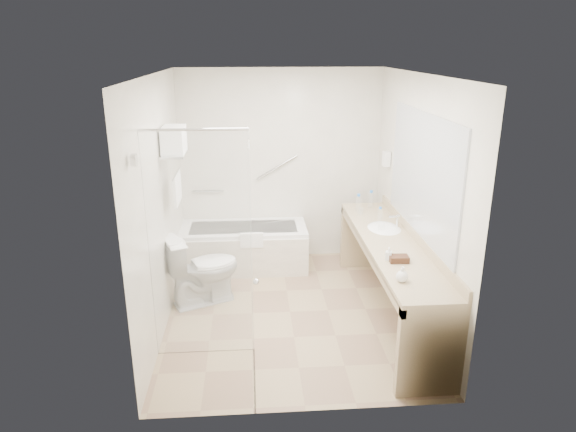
{
  "coord_description": "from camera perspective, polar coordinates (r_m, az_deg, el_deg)",
  "views": [
    {
      "loc": [
        -0.39,
        -4.95,
        2.76
      ],
      "look_at": [
        0.0,
        0.3,
        1.0
      ],
      "focal_mm": 32.0,
      "sensor_mm": 36.0,
      "label": 1
    }
  ],
  "objects": [
    {
      "name": "drinking_glass_near",
      "position": [
        6.13,
        8.09,
        0.55
      ],
      "size": [
        0.07,
        0.07,
        0.08
      ],
      "primitive_type": "cylinder",
      "rotation": [
        0.0,
        0.0,
        -0.22
      ],
      "color": "silver",
      "rests_on": "vanity_counter"
    },
    {
      "name": "faucet",
      "position": [
        5.73,
        12.09,
        -0.54
      ],
      "size": [
        0.03,
        0.03,
        0.14
      ],
      "primitive_type": "cylinder",
      "color": "silver",
      "rests_on": "vanity_counter"
    },
    {
      "name": "grab_bar_short",
      "position": [
        6.78,
        -8.84,
        2.78
      ],
      "size": [
        0.4,
        0.03,
        0.03
      ],
      "primitive_type": "cylinder",
      "rotation": [
        0.0,
        1.57,
        0.0
      ],
      "color": "silver",
      "rests_on": "wall_back"
    },
    {
      "name": "water_bottle_left",
      "position": [
        6.21,
        7.82,
        1.39
      ],
      "size": [
        0.07,
        0.07,
        0.22
      ],
      "rotation": [
        0.0,
        0.0,
        -0.06
      ],
      "color": "silver",
      "rests_on": "vanity_counter"
    },
    {
      "name": "soap_bottle_b",
      "position": [
        4.47,
        12.57,
        -6.5
      ],
      "size": [
        0.14,
        0.16,
        0.11
      ],
      "primitive_type": "imported",
      "rotation": [
        0.0,
        0.0,
        0.28
      ],
      "color": "silver",
      "rests_on": "vanity_counter"
    },
    {
      "name": "wall_back",
      "position": [
        6.73,
        -0.82,
        5.52
      ],
      "size": [
        2.6,
        0.1,
        2.5
      ],
      "primitive_type": "cube",
      "color": "beige",
      "rests_on": "ground"
    },
    {
      "name": "floor",
      "position": [
        5.68,
        0.23,
        -10.59
      ],
      "size": [
        3.2,
        3.2,
        0.0
      ],
      "primitive_type": "plane",
      "color": "#9F8762",
      "rests_on": "ground"
    },
    {
      "name": "wall_right",
      "position": [
        5.44,
        14.03,
        1.82
      ],
      "size": [
        0.1,
        3.2,
        2.5
      ],
      "primitive_type": "cube",
      "color": "beige",
      "rests_on": "ground"
    },
    {
      "name": "towel_shelf",
      "position": [
        5.45,
        -12.51,
        7.42
      ],
      "size": [
        0.24,
        0.55,
        0.81
      ],
      "color": "silver",
      "rests_on": "wall_left"
    },
    {
      "name": "wall_left",
      "position": [
        5.25,
        -14.05,
        1.22
      ],
      "size": [
        0.1,
        3.2,
        2.5
      ],
      "primitive_type": "cube",
      "color": "beige",
      "rests_on": "ground"
    },
    {
      "name": "mirror",
      "position": [
        5.22,
        14.68,
        4.5
      ],
      "size": [
        0.02,
        2.0,
        1.2
      ],
      "primitive_type": "cube",
      "color": "#ABB1B8",
      "rests_on": "wall_right"
    },
    {
      "name": "bathtub",
      "position": [
        6.67,
        -4.89,
        -3.46
      ],
      "size": [
        1.6,
        0.73,
        0.59
      ],
      "color": "white",
      "rests_on": "floor"
    },
    {
      "name": "sink",
      "position": [
        5.73,
        10.62,
        -1.62
      ],
      "size": [
        0.4,
        0.52,
        0.14
      ],
      "primitive_type": "ellipsoid",
      "color": "white",
      "rests_on": "vanity_counter"
    },
    {
      "name": "water_bottle_right",
      "position": [
        5.88,
        10.19,
        0.09
      ],
      "size": [
        0.06,
        0.06,
        0.18
      ],
      "rotation": [
        0.0,
        0.0,
        0.11
      ],
      "color": "silver",
      "rests_on": "vanity_counter"
    },
    {
      "name": "vanity_counter",
      "position": [
        5.43,
        11.24,
        -4.85
      ],
      "size": [
        0.55,
        2.7,
        0.95
      ],
      "color": "tan",
      "rests_on": "floor"
    },
    {
      "name": "water_bottle_mid",
      "position": [
        6.38,
        9.2,
        1.78
      ],
      "size": [
        0.07,
        0.07,
        0.22
      ],
      "rotation": [
        0.0,
        0.0,
        0.08
      ],
      "color": "silver",
      "rests_on": "vanity_counter"
    },
    {
      "name": "wall_front",
      "position": [
        3.69,
        2.19,
        -5.65
      ],
      "size": [
        2.6,
        0.1,
        2.5
      ],
      "primitive_type": "cube",
      "color": "beige",
      "rests_on": "ground"
    },
    {
      "name": "hairdryer_unit",
      "position": [
        6.35,
        10.87,
        6.26
      ],
      "size": [
        0.08,
        0.1,
        0.18
      ],
      "primitive_type": "cube",
      "color": "silver",
      "rests_on": "wall_right"
    },
    {
      "name": "amenity_basket",
      "position": [
        4.87,
        12.21,
        -4.67
      ],
      "size": [
        0.18,
        0.12,
        0.06
      ],
      "primitive_type": "cube",
      "rotation": [
        0.0,
        0.0,
        -0.04
      ],
      "color": "#462619",
      "rests_on": "vanity_counter"
    },
    {
      "name": "grab_bar_long",
      "position": [
        6.69,
        -1.23,
        5.44
      ],
      "size": [
        0.53,
        0.03,
        0.33
      ],
      "primitive_type": "cylinder",
      "rotation": [
        0.0,
        1.05,
        0.0
      ],
      "color": "silver",
      "rests_on": "wall_back"
    },
    {
      "name": "drinking_glass_far",
      "position": [
        5.6,
        10.32,
        -1.24
      ],
      "size": [
        0.08,
        0.08,
        0.1
      ],
      "primitive_type": "cylinder",
      "rotation": [
        0.0,
        0.0,
        -0.14
      ],
      "color": "silver",
      "rests_on": "vanity_counter"
    },
    {
      "name": "toilet",
      "position": [
        5.79,
        -9.47,
        -5.81
      ],
      "size": [
        0.93,
        0.75,
        0.8
      ],
      "primitive_type": "imported",
      "rotation": [
        0.0,
        0.0,
        2.0
      ],
      "color": "white",
      "rests_on": "floor"
    },
    {
      "name": "ceiling",
      "position": [
        4.97,
        0.27,
        15.5
      ],
      "size": [
        2.6,
        3.2,
        0.1
      ],
      "primitive_type": "cube",
      "color": "white",
      "rests_on": "wall_back"
    },
    {
      "name": "soap_bottle_a",
      "position": [
        4.89,
        11.1,
        -4.51
      ],
      "size": [
        0.1,
        0.14,
        0.06
      ],
      "primitive_type": "imported",
      "rotation": [
        0.0,
        0.0,
        -0.37
      ],
      "color": "silver",
      "rests_on": "vanity_counter"
    },
    {
      "name": "shower_enclosure",
      "position": [
        4.37,
        -7.1,
        -4.46
      ],
      "size": [
        0.96,
        0.91,
        2.11
      ],
      "color": "silver",
      "rests_on": "floor"
    }
  ]
}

